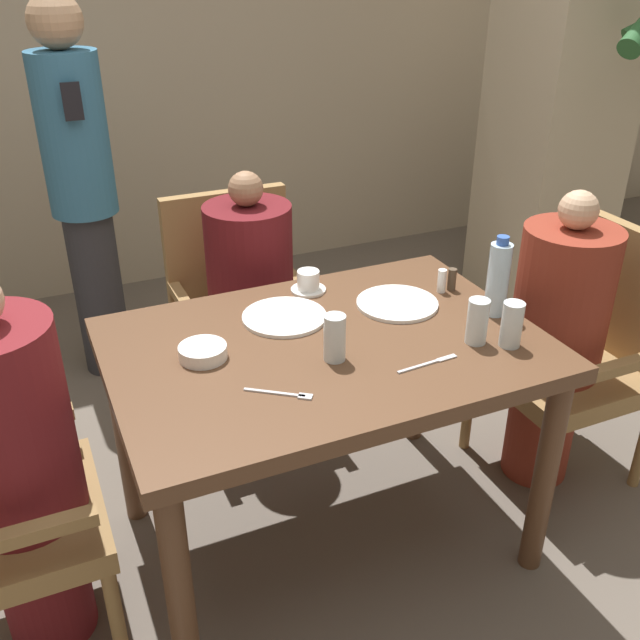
{
  "coord_description": "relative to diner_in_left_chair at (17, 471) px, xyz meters",
  "views": [
    {
      "loc": [
        -0.74,
        -1.63,
        1.78
      ],
      "look_at": [
        0.0,
        0.04,
        0.81
      ],
      "focal_mm": 40.0,
      "sensor_mm": 36.0,
      "label": 1
    }
  ],
  "objects": [
    {
      "name": "chair_right_side",
      "position": [
        1.89,
        0.0,
        -0.08
      ],
      "size": [
        0.51,
        0.51,
        0.92
      ],
      "color": "olive",
      "rests_on": "ground_plane"
    },
    {
      "name": "fork_beside_plate",
      "position": [
        0.66,
        -0.21,
        0.18
      ],
      "size": [
        0.16,
        0.12,
        0.0
      ],
      "color": "silver",
      "rests_on": "dining_table"
    },
    {
      "name": "chair_far_side",
      "position": [
        0.87,
        0.83,
        -0.08
      ],
      "size": [
        0.51,
        0.51,
        0.92
      ],
      "color": "olive",
      "rests_on": "ground_plane"
    },
    {
      "name": "glass_tall_far",
      "position": [
        1.26,
        -0.18,
        0.25
      ],
      "size": [
        0.06,
        0.06,
        0.13
      ],
      "color": "silver",
      "rests_on": "dining_table"
    },
    {
      "name": "water_bottle",
      "position": [
        1.42,
        -0.05,
        0.3
      ],
      "size": [
        0.07,
        0.07,
        0.26
      ],
      "color": "silver",
      "rests_on": "dining_table"
    },
    {
      "name": "bowl_small",
      "position": [
        0.52,
        0.06,
        0.2
      ],
      "size": [
        0.13,
        0.13,
        0.04
      ],
      "color": "white",
      "rests_on": "dining_table"
    },
    {
      "name": "plate_main_left",
      "position": [
        1.18,
        0.12,
        0.19
      ],
      "size": [
        0.26,
        0.26,
        0.01
      ],
      "color": "white",
      "rests_on": "dining_table"
    },
    {
      "name": "knife_beside_plate",
      "position": [
        1.08,
        -0.23,
        0.18
      ],
      "size": [
        0.19,
        0.03,
        0.0
      ],
      "color": "silver",
      "rests_on": "dining_table"
    },
    {
      "name": "wall_back",
      "position": [
        0.87,
        2.35,
        0.82
      ],
      "size": [
        8.0,
        0.06,
        2.8
      ],
      "color": "tan",
      "rests_on": "ground_plane"
    },
    {
      "name": "salt_shaker",
      "position": [
        1.36,
        0.15,
        0.22
      ],
      "size": [
        0.03,
        0.03,
        0.08
      ],
      "color": "white",
      "rests_on": "dining_table"
    },
    {
      "name": "pillar_stone",
      "position": [
        2.78,
        1.31,
        0.77
      ],
      "size": [
        0.57,
        0.57,
        2.7
      ],
      "color": "#BCAD8E",
      "rests_on": "ground_plane"
    },
    {
      "name": "teacup_with_saucer",
      "position": [
        0.96,
        0.33,
        0.21
      ],
      "size": [
        0.12,
        0.12,
        0.07
      ],
      "color": "white",
      "rests_on": "dining_table"
    },
    {
      "name": "glass_tall_near",
      "position": [
        0.85,
        -0.1,
        0.25
      ],
      "size": [
        0.06,
        0.06,
        0.13
      ],
      "color": "silver",
      "rests_on": "dining_table"
    },
    {
      "name": "standing_host",
      "position": [
        0.39,
        1.42,
        0.29
      ],
      "size": [
        0.28,
        0.31,
        1.63
      ],
      "color": "#2D2D33",
      "rests_on": "ground_plane"
    },
    {
      "name": "dining_table",
      "position": [
        0.87,
        0.0,
        0.08
      ],
      "size": [
        1.24,
        0.86,
        0.76
      ],
      "color": "brown",
      "rests_on": "ground_plane"
    },
    {
      "name": "glass_tall_mid",
      "position": [
        1.34,
        -0.23,
        0.25
      ],
      "size": [
        0.06,
        0.06,
        0.13
      ],
      "color": "silver",
      "rests_on": "dining_table"
    },
    {
      "name": "diner_in_far_chair",
      "position": [
        0.87,
        0.68,
        -0.03
      ],
      "size": [
        0.32,
        0.32,
        1.08
      ],
      "color": "#5B1419",
      "rests_on": "ground_plane"
    },
    {
      "name": "plate_main_right",
      "position": [
        0.81,
        0.18,
        0.19
      ],
      "size": [
        0.26,
        0.26,
        0.01
      ],
      "color": "white",
      "rests_on": "dining_table"
    },
    {
      "name": "diner_in_right_chair",
      "position": [
        1.74,
        0.0,
        -0.02
      ],
      "size": [
        0.32,
        0.32,
        1.1
      ],
      "color": "maroon",
      "rests_on": "ground_plane"
    },
    {
      "name": "pepper_shaker",
      "position": [
        1.39,
        0.15,
        0.22
      ],
      "size": [
        0.03,
        0.03,
        0.08
      ],
      "color": "#4C3D2D",
      "rests_on": "dining_table"
    },
    {
      "name": "ground_plane",
      "position": [
        0.87,
        0.0,
        -0.58
      ],
      "size": [
        16.0,
        16.0,
        0.0
      ],
      "primitive_type": "plane",
      "color": "#60564C"
    },
    {
      "name": "diner_in_left_chair",
      "position": [
        0.0,
        0.0,
        0.0
      ],
      "size": [
        0.32,
        0.32,
        1.13
      ],
      "color": "maroon",
      "rests_on": "ground_plane"
    }
  ]
}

